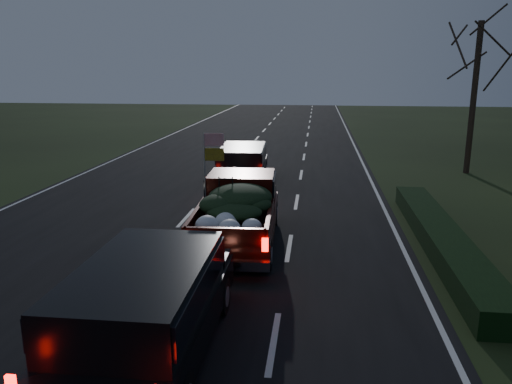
# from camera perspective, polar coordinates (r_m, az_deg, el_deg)

# --- Properties ---
(ground) EXTENTS (120.00, 120.00, 0.00)m
(ground) POSITION_cam_1_polar(r_m,az_deg,el_deg) (12.47, -13.88, -9.52)
(ground) COLOR black
(ground) RESTS_ON ground
(road_asphalt) EXTENTS (14.00, 120.00, 0.02)m
(road_asphalt) POSITION_cam_1_polar(r_m,az_deg,el_deg) (12.46, -13.88, -9.48)
(road_asphalt) COLOR black
(road_asphalt) RESTS_ON ground
(hedge_row) EXTENTS (1.00, 10.00, 0.60)m
(hedge_row) POSITION_cam_1_polar(r_m,az_deg,el_deg) (14.83, 20.42, -4.97)
(hedge_row) COLOR black
(hedge_row) RESTS_ON ground
(bare_tree_far) EXTENTS (3.60, 3.60, 7.00)m
(bare_tree_far) POSITION_cam_1_polar(r_m,az_deg,el_deg) (25.70, 23.98, 13.51)
(bare_tree_far) COLOR black
(bare_tree_far) RESTS_ON ground
(pickup_truck) EXTENTS (2.30, 5.46, 2.82)m
(pickup_truck) POSITION_cam_1_polar(r_m,az_deg,el_deg) (14.12, -2.05, -1.80)
(pickup_truck) COLOR black
(pickup_truck) RESTS_ON ground
(lead_suv) EXTENTS (2.17, 4.73, 1.33)m
(lead_suv) POSITION_cam_1_polar(r_m,az_deg,el_deg) (21.71, -1.54, 3.62)
(lead_suv) COLOR black
(lead_suv) RESTS_ON ground
(rear_suv) EXTENTS (2.36, 5.05, 1.45)m
(rear_suv) POSITION_cam_1_polar(r_m,az_deg,el_deg) (8.73, -12.41, -12.06)
(rear_suv) COLOR black
(rear_suv) RESTS_ON ground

